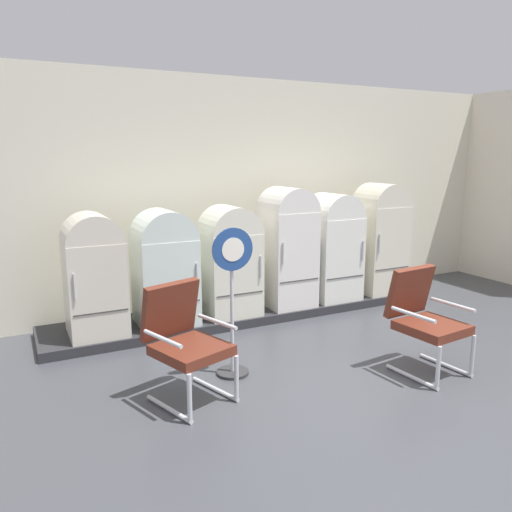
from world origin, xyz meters
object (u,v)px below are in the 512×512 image
at_px(refrigerator_3, 287,243).
at_px(refrigerator_4, 333,244).
at_px(sign_stand, 233,308).
at_px(armchair_left, 184,337).
at_px(refrigerator_2, 230,258).
at_px(refrigerator_0, 94,271).
at_px(armchair_right, 424,315).
at_px(refrigerator_1, 165,265).
at_px(refrigerator_5, 380,235).

xyz_separation_m(refrigerator_3, refrigerator_4, (0.74, -0.00, -0.06)).
bearing_deg(sign_stand, armchair_left, -157.69).
relative_size(refrigerator_2, armchair_left, 1.35).
distance_m(refrigerator_0, sign_stand, 1.83).
xyz_separation_m(armchair_left, armchair_right, (2.33, -0.51, 0.00)).
bearing_deg(refrigerator_4, refrigerator_2, -179.31).
distance_m(refrigerator_1, refrigerator_4, 2.45).
bearing_deg(refrigerator_3, refrigerator_0, 179.96).
height_order(refrigerator_1, refrigerator_4, refrigerator_4).
xyz_separation_m(refrigerator_5, armchair_left, (-3.63, -1.69, -0.40)).
bearing_deg(refrigerator_4, refrigerator_1, 179.97).
relative_size(refrigerator_1, refrigerator_2, 0.99).
relative_size(refrigerator_4, armchair_right, 1.45).
bearing_deg(refrigerator_5, refrigerator_3, 178.93).
bearing_deg(armchair_right, refrigerator_4, 78.11).
relative_size(refrigerator_3, refrigerator_4, 1.07).
bearing_deg(refrigerator_5, refrigerator_0, 179.56).
distance_m(refrigerator_1, sign_stand, 1.51).
distance_m(refrigerator_5, armchair_right, 2.59).
distance_m(refrigerator_2, armchair_right, 2.50).
relative_size(armchair_right, sign_stand, 0.70).
xyz_separation_m(refrigerator_2, refrigerator_5, (2.44, -0.01, 0.13)).
xyz_separation_m(refrigerator_1, refrigerator_5, (3.28, -0.03, 0.13)).
height_order(refrigerator_2, refrigerator_3, refrigerator_3).
bearing_deg(refrigerator_5, refrigerator_1, 179.54).
distance_m(refrigerator_1, armchair_right, 3.00).
bearing_deg(armchair_left, refrigerator_4, 31.58).
bearing_deg(refrigerator_5, refrigerator_2, 179.86).
bearing_deg(refrigerator_1, refrigerator_0, 179.67).
xyz_separation_m(refrigerator_1, sign_stand, (0.23, -1.48, -0.16)).
distance_m(armchair_right, sign_stand, 1.91).
bearing_deg(refrigerator_3, refrigerator_4, -0.33).
bearing_deg(armchair_right, refrigerator_3, 97.00).
relative_size(refrigerator_3, armchair_left, 1.55).
height_order(refrigerator_4, armchair_left, refrigerator_4).
bearing_deg(refrigerator_5, refrigerator_4, 178.27).
xyz_separation_m(refrigerator_0, refrigerator_2, (1.67, -0.03, 0.00)).
bearing_deg(refrigerator_0, refrigerator_5, -0.44).
distance_m(refrigerator_5, sign_stand, 3.40).
height_order(refrigerator_1, refrigerator_2, refrigerator_2).
distance_m(refrigerator_4, refrigerator_5, 0.84).
xyz_separation_m(refrigerator_3, refrigerator_5, (1.58, -0.03, 0.01)).
distance_m(refrigerator_1, refrigerator_3, 1.71).
xyz_separation_m(refrigerator_4, sign_stand, (-2.22, -1.48, -0.22)).
distance_m(refrigerator_3, refrigerator_4, 0.75).
distance_m(refrigerator_1, armchair_left, 1.78).
distance_m(refrigerator_0, armchair_left, 1.81).
xyz_separation_m(refrigerator_0, sign_stand, (1.05, -1.49, -0.17)).
bearing_deg(refrigerator_4, refrigerator_5, -1.73).
distance_m(refrigerator_0, refrigerator_1, 0.82).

